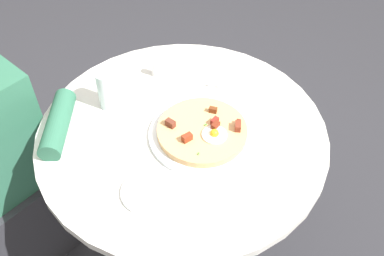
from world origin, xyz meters
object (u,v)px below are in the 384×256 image
(bread_plate, at_px, (148,192))
(pepper_shaker, at_px, (50,149))
(dining_table, at_px, (183,164))
(breakfast_pizza, at_px, (203,131))
(person_seated, at_px, (0,178))
(water_glass, at_px, (108,89))
(salt_shaker, at_px, (156,69))
(pizza_plate, at_px, (202,134))
(knife, at_px, (213,70))
(fork, at_px, (223,71))

(bread_plate, xyz_separation_m, pepper_shaker, (-0.10, 0.32, 0.02))
(dining_table, bearing_deg, breakfast_pizza, -72.22)
(person_seated, bearing_deg, bread_plate, -70.86)
(breakfast_pizza, height_order, water_glass, water_glass)
(dining_table, xyz_separation_m, salt_shaker, (0.14, 0.26, 0.21))
(pizza_plate, relative_size, knife, 1.89)
(pepper_shaker, bearing_deg, pizza_plate, -38.21)
(person_seated, bearing_deg, pizza_plate, -49.88)
(water_glass, xyz_separation_m, salt_shaker, (0.22, -0.00, -0.04))
(dining_table, height_order, knife, knife)
(person_seated, bearing_deg, knife, -26.96)
(fork, distance_m, salt_shaker, 0.25)
(person_seated, xyz_separation_m, pepper_shaker, (0.11, -0.27, 0.28))
(pepper_shaker, bearing_deg, bread_plate, -72.70)
(bread_plate, distance_m, salt_shaker, 0.52)
(bread_plate, bearing_deg, salt_shaker, 42.54)
(dining_table, height_order, bread_plate, bread_plate)
(breakfast_pizza, distance_m, fork, 0.33)
(water_glass, relative_size, pepper_shaker, 2.37)
(knife, bearing_deg, fork, -90.00)
(dining_table, xyz_separation_m, bread_plate, (-0.25, -0.10, 0.19))
(pizza_plate, distance_m, bread_plate, 0.27)
(knife, bearing_deg, bread_plate, 173.43)
(pizza_plate, xyz_separation_m, pepper_shaker, (-0.37, 0.29, 0.02))
(breakfast_pizza, height_order, salt_shaker, same)
(breakfast_pizza, height_order, fork, breakfast_pizza)
(person_seated, distance_m, water_glass, 0.54)
(pizza_plate, bearing_deg, person_seated, 130.12)
(salt_shaker, bearing_deg, pepper_shaker, -175.78)
(dining_table, distance_m, fork, 0.37)
(water_glass, bearing_deg, person_seated, 147.85)
(fork, xyz_separation_m, pepper_shaker, (-0.66, 0.14, 0.02))
(pizza_plate, height_order, fork, pizza_plate)
(person_seated, xyz_separation_m, knife, (0.75, -0.38, 0.26))
(knife, bearing_deg, salt_shaker, 109.63)
(dining_table, xyz_separation_m, fork, (0.31, 0.08, 0.19))
(fork, bearing_deg, person_seated, 123.85)
(dining_table, distance_m, pepper_shaker, 0.46)
(pizza_plate, xyz_separation_m, fork, (0.29, 0.15, 0.00))
(bread_plate, distance_m, pepper_shaker, 0.33)
(water_glass, distance_m, salt_shaker, 0.22)
(breakfast_pizza, bearing_deg, water_glass, 106.99)
(person_seated, bearing_deg, breakfast_pizza, -49.94)
(breakfast_pizza, bearing_deg, fork, 27.61)
(knife, xyz_separation_m, pepper_shaker, (-0.64, 0.11, 0.02))
(water_glass, bearing_deg, knife, -21.25)
(water_glass, relative_size, salt_shaker, 2.41)
(fork, height_order, water_glass, water_glass)
(dining_table, bearing_deg, person_seated, 132.39)
(salt_shaker, bearing_deg, person_seated, 158.18)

